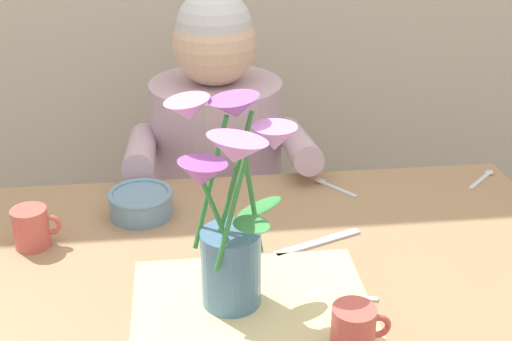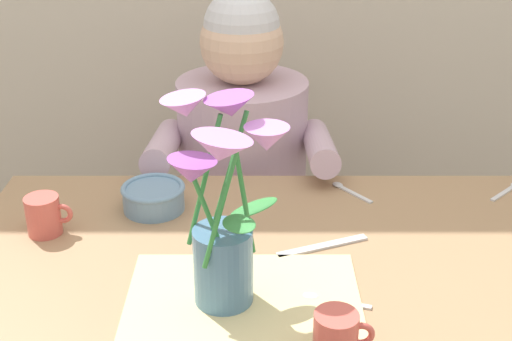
% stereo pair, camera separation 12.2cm
% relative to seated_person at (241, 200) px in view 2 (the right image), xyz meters
% --- Properties ---
extents(dining_table, '(1.20, 0.80, 0.74)m').
position_rel_seated_person_xyz_m(dining_table, '(0.06, -0.62, 0.08)').
color(dining_table, '#9E7A56').
rests_on(dining_table, ground_plane).
extents(seated_person, '(0.45, 0.47, 1.14)m').
position_rel_seated_person_xyz_m(seated_person, '(0.00, 0.00, 0.00)').
color(seated_person, '#4C4C56').
rests_on(seated_person, ground_plane).
extents(striped_placemat, '(0.40, 0.28, 0.00)m').
position_rel_seated_person_xyz_m(striped_placemat, '(0.01, -0.71, 0.18)').
color(striped_placemat, beige).
rests_on(striped_placemat, dining_table).
extents(flower_vase, '(0.22, 0.23, 0.36)m').
position_rel_seated_person_xyz_m(flower_vase, '(-0.02, -0.71, 0.36)').
color(flower_vase, teal).
rests_on(flower_vase, dining_table).
extents(ceramic_bowl, '(0.14, 0.14, 0.06)m').
position_rel_seated_person_xyz_m(ceramic_bowl, '(-0.18, -0.38, 0.21)').
color(ceramic_bowl, '#6689A8').
rests_on(ceramic_bowl, dining_table).
extents(dinner_knife, '(0.18, 0.09, 0.00)m').
position_rel_seated_person_xyz_m(dinner_knife, '(0.16, -0.53, 0.18)').
color(dinner_knife, silver).
rests_on(dinner_knife, dining_table).
extents(tea_cup, '(0.09, 0.07, 0.08)m').
position_rel_seated_person_xyz_m(tea_cup, '(-0.39, -0.48, 0.22)').
color(tea_cup, '#CC564C').
rests_on(tea_cup, dining_table).
extents(coffee_cup, '(0.09, 0.07, 0.08)m').
position_rel_seated_person_xyz_m(coffee_cup, '(0.16, -0.85, 0.22)').
color(coffee_cup, '#CC564C').
rests_on(coffee_cup, dining_table).
extents(spoon_0, '(0.08, 0.10, 0.01)m').
position_rel_seated_person_xyz_m(spoon_0, '(0.24, -0.29, 0.18)').
color(spoon_0, silver).
rests_on(spoon_0, dining_table).
extents(spoon_1, '(0.10, 0.09, 0.01)m').
position_rel_seated_person_xyz_m(spoon_1, '(0.61, -0.29, 0.18)').
color(spoon_1, silver).
rests_on(spoon_1, dining_table).
extents(spoon_2, '(0.12, 0.05, 0.01)m').
position_rel_seated_person_xyz_m(spoon_2, '(0.15, -0.71, 0.18)').
color(spoon_2, silver).
rests_on(spoon_2, dining_table).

